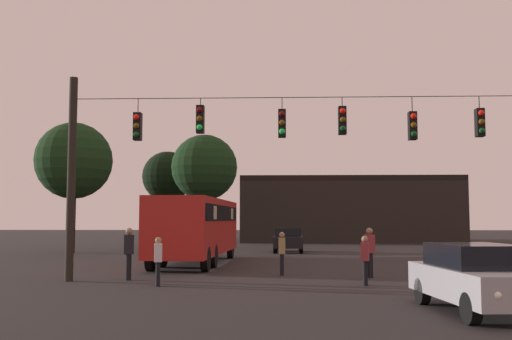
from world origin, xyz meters
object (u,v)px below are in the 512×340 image
object	(u,v)px
pedestrian_trailing	(365,258)
tree_behind_building	(204,168)
city_bus	(197,224)
pedestrian_crossing_left	(370,249)
pedestrian_near_bus	(129,250)
pedestrian_crossing_right	(282,251)
car_far_left	(288,240)
tree_right_far	(74,161)
pedestrian_crossing_center	(158,259)
tree_left_silhouette	(167,177)
car_near_right	(478,277)

from	to	relation	value
pedestrian_trailing	tree_behind_building	distance (m)	23.50
city_bus	pedestrian_crossing_left	size ratio (longest dim) A/B	6.27
pedestrian_near_bus	pedestrian_crossing_right	bearing A→B (deg)	20.10
city_bus	pedestrian_trailing	distance (m)	11.14
car_far_left	pedestrian_near_bus	world-z (taller)	pedestrian_near_bus
pedestrian_crossing_left	pedestrian_near_bus	xyz separation A→B (m)	(-8.40, -1.15, 0.01)
city_bus	pedestrian_crossing_right	distance (m)	6.97
pedestrian_crossing_left	tree_right_far	distance (m)	22.53
pedestrian_near_bus	pedestrian_trailing	xyz separation A→B (m)	(7.86, -1.37, -0.15)
pedestrian_crossing_center	tree_behind_building	bearing A→B (deg)	93.40
pedestrian_trailing	tree_left_silhouette	bearing A→B (deg)	113.33
pedestrian_crossing_left	tree_left_silhouette	world-z (taller)	tree_left_silhouette
pedestrian_crossing_left	pedestrian_near_bus	distance (m)	8.47
car_far_left	pedestrian_near_bus	size ratio (longest dim) A/B	2.45
pedestrian_crossing_center	pedestrian_crossing_right	distance (m)	5.37
pedestrian_near_bus	tree_left_silhouette	size ratio (longest dim) A/B	0.25
car_far_left	pedestrian_near_bus	bearing A→B (deg)	-108.24
pedestrian_crossing_right	tree_behind_building	distance (m)	19.66
tree_left_silhouette	tree_behind_building	world-z (taller)	tree_behind_building
pedestrian_crossing_left	car_near_right	bearing A→B (deg)	-81.52
car_near_right	pedestrian_crossing_center	size ratio (longest dim) A/B	2.93
tree_right_far	pedestrian_crossing_left	bearing A→B (deg)	-43.16
pedestrian_crossing_left	tree_left_silhouette	xyz separation A→B (m)	(-11.68, 23.33, 4.27)
car_far_left	pedestrian_trailing	xyz separation A→B (m)	(2.09, -18.90, 0.08)
city_bus	pedestrian_trailing	xyz separation A→B (m)	(6.55, -8.95, -0.99)
car_near_right	pedestrian_crossing_left	distance (m)	7.99
city_bus	pedestrian_crossing_center	xyz separation A→B (m)	(0.06, -9.35, -1.02)
tree_right_far	pedestrian_crossing_center	bearing A→B (deg)	-63.31
pedestrian_near_bus	pedestrian_trailing	distance (m)	7.98
city_bus	tree_left_silhouette	distance (m)	17.84
car_near_right	tree_right_far	size ratio (longest dim) A/B	0.55
pedestrian_crossing_right	pedestrian_trailing	world-z (taller)	pedestrian_crossing_right
pedestrian_crossing_center	tree_right_far	bearing A→B (deg)	116.69
car_near_right	tree_right_far	distance (m)	29.15
city_bus	pedestrian_crossing_center	distance (m)	9.41
pedestrian_crossing_center	pedestrian_crossing_right	size ratio (longest dim) A/B	0.95
car_far_left	pedestrian_crossing_center	xyz separation A→B (m)	(-4.41, -19.30, 0.05)
city_bus	tree_behind_building	distance (m)	13.30
tree_left_silhouette	pedestrian_crossing_center	bearing A→B (deg)	-79.94
pedestrian_crossing_right	tree_left_silhouette	bearing A→B (deg)	110.76
pedestrian_near_bus	tree_behind_building	bearing A→B (deg)	89.84
car_far_left	city_bus	bearing A→B (deg)	-114.19
car_near_right	pedestrian_crossing_right	xyz separation A→B (m)	(-4.31, 8.68, 0.11)
pedestrian_crossing_center	tree_behind_building	world-z (taller)	tree_behind_building
pedestrian_crossing_right	tree_left_silhouette	xyz separation A→B (m)	(-8.55, 22.56, 4.37)
pedestrian_crossing_right	tree_left_silhouette	world-z (taller)	tree_left_silhouette
car_far_left	pedestrian_crossing_left	world-z (taller)	pedestrian_crossing_left
pedestrian_crossing_right	pedestrian_trailing	distance (m)	4.19
pedestrian_crossing_right	pedestrian_near_bus	bearing A→B (deg)	-159.90
pedestrian_crossing_left	tree_behind_building	bearing A→B (deg)	113.54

